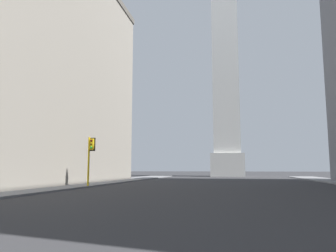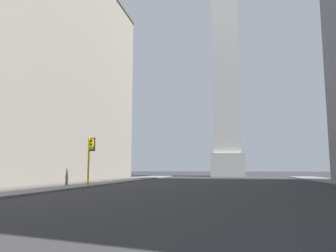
% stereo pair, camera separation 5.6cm
% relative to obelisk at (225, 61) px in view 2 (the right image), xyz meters
% --- Properties ---
extents(sidewalk_left, '(5.00, 92.55, 0.15)m').
position_rel_obelisk_xyz_m(sidewalk_left, '(-15.09, -49.36, -27.59)').
color(sidewalk_left, slate).
rests_on(sidewalk_left, ground_plane).
extents(obelisk, '(7.58, 7.58, 57.89)m').
position_rel_obelisk_xyz_m(obelisk, '(0.00, 0.00, 0.00)').
color(obelisk, silver).
rests_on(obelisk, ground_plane).
extents(traffic_light_mid_left, '(0.77, 0.51, 4.90)m').
position_rel_obelisk_xyz_m(traffic_light_mid_left, '(-12.66, -47.39, -24.43)').
color(traffic_light_mid_left, yellow).
rests_on(traffic_light_mid_left, ground_plane).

